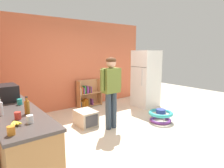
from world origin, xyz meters
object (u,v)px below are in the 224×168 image
(orange_cup, at_px, (11,131))
(refrigerator, at_px, (146,79))
(pet_carrier, at_px, (86,118))
(blue_cup, at_px, (4,93))
(red_cup, at_px, (18,116))
(white_cup, at_px, (30,119))
(baby_walker, at_px, (161,115))
(kitchen_counter, at_px, (16,136))
(standing_person, at_px, (111,86))
(clear_bottle, at_px, (0,108))
(microwave, at_px, (6,93))
(banana_bunch, at_px, (15,123))
(bookshelf, at_px, (87,95))
(teal_cup, at_px, (20,102))
(amber_bottle, at_px, (27,107))

(orange_cup, bearing_deg, refrigerator, 25.21)
(pet_carrier, xyz_separation_m, blue_cup, (-1.63, 0.32, 0.77))
(red_cup, relative_size, blue_cup, 1.00)
(red_cup, distance_m, blue_cup, 1.58)
(blue_cup, relative_size, white_cup, 1.00)
(refrigerator, height_order, baby_walker, refrigerator)
(kitchen_counter, distance_m, white_cup, 0.92)
(refrigerator, bearing_deg, standing_person, -158.64)
(clear_bottle, bearing_deg, white_cup, -65.95)
(baby_walker, bearing_deg, microwave, 165.91)
(kitchen_counter, height_order, banana_bunch, banana_bunch)
(bookshelf, xyz_separation_m, white_cup, (-2.48, -2.86, 0.57))
(clear_bottle, bearing_deg, blue_cup, 79.90)
(kitchen_counter, relative_size, teal_cup, 25.53)
(amber_bottle, bearing_deg, refrigerator, 19.25)
(orange_cup, height_order, white_cup, same)
(banana_bunch, bearing_deg, kitchen_counter, 81.14)
(bookshelf, distance_m, blue_cup, 2.76)
(refrigerator, relative_size, clear_bottle, 7.24)
(baby_walker, distance_m, banana_bunch, 3.52)
(white_cup, bearing_deg, bookshelf, 49.10)
(standing_person, height_order, baby_walker, standing_person)
(baby_walker, bearing_deg, blue_cup, 158.74)
(banana_bunch, height_order, orange_cup, orange_cup)
(microwave, xyz_separation_m, orange_cup, (-0.21, -1.60, -0.09))
(refrigerator, bearing_deg, orange_cup, -154.79)
(pet_carrier, height_order, orange_cup, orange_cup)
(orange_cup, bearing_deg, white_cup, 43.79)
(pet_carrier, xyz_separation_m, clear_bottle, (-1.86, -0.95, 0.82))
(pet_carrier, bearing_deg, orange_cup, -137.28)
(pet_carrier, height_order, blue_cup, blue_cup)
(bookshelf, height_order, blue_cup, blue_cup)
(teal_cup, bearing_deg, bookshelf, 38.77)
(kitchen_counter, height_order, pet_carrier, kitchen_counter)
(red_cup, bearing_deg, bookshelf, 45.74)
(baby_walker, relative_size, banana_bunch, 3.82)
(refrigerator, distance_m, bookshelf, 1.94)
(microwave, distance_m, amber_bottle, 0.98)
(pet_carrier, bearing_deg, banana_bunch, -140.51)
(kitchen_counter, relative_size, amber_bottle, 9.86)
(bookshelf, relative_size, blue_cup, 8.95)
(baby_walker, height_order, banana_bunch, banana_bunch)
(kitchen_counter, distance_m, baby_walker, 3.30)
(bookshelf, distance_m, white_cup, 3.83)
(refrigerator, distance_m, amber_bottle, 4.15)
(standing_person, distance_m, pet_carrier, 1.03)
(kitchen_counter, xyz_separation_m, baby_walker, (3.28, -0.23, -0.29))
(teal_cup, bearing_deg, orange_cup, -106.06)
(red_cup, bearing_deg, blue_cup, 87.24)
(amber_bottle, bearing_deg, kitchen_counter, 106.08)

